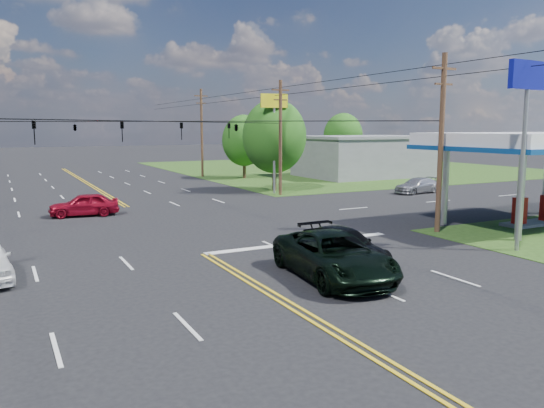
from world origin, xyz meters
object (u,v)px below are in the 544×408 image
retail_ne (364,157)px  polesign_se (526,101)px  suv_black (344,246)px  gas_canopy (538,144)px  tree_right_b (244,141)px  pole_ne (280,136)px  pole_se (441,141)px  tree_right_a (274,136)px  pole_right_far (202,132)px  tree_far_r (343,136)px  pickup_dkgreen (334,256)px

retail_ne → polesign_se: size_ratio=1.64×
polesign_se → suv_black: bearing=167.1°
gas_canopy → tree_right_b: bearing=95.0°
gas_canopy → pole_ne: 20.08m
retail_ne → pole_se: (-17.00, -29.00, 2.72)m
retail_ne → tree_right_b: size_ratio=1.98×
tree_right_a → suv_black: bearing=-111.2°
gas_canopy → pole_right_far: bearing=99.7°
pole_ne → tree_far_r: bearing=45.0°
pickup_dkgreen → retail_ne: bearing=57.5°
tree_right_a → pole_right_far: bearing=93.6°
pole_se → pole_ne: 18.00m
tree_right_a → suv_black: size_ratio=1.65×
pole_ne → tree_right_a: 3.16m
retail_ne → gas_canopy: bearing=-109.3°
tree_far_r → polesign_se: polesign_se is taller
tree_far_r → pickup_dkgreen: 53.81m
tree_right_b → suv_black: size_ratio=1.43×
pole_se → suv_black: (-8.32, -3.09, -4.20)m
tree_far_r → tree_right_b: bearing=-161.1°
tree_right_a → pickup_dkgreen: (-11.00, -25.83, -4.01)m
tree_far_r → retail_ne: bearing=-111.8°
pole_ne → retail_ne: bearing=32.9°
tree_far_r → suv_black: tree_far_r is taller
gas_canopy → polesign_se: size_ratio=1.43×
gas_canopy → tree_far_r: 42.55m
pole_se → tree_right_b: bearing=83.9°
suv_black → pole_se: bearing=20.3°
retail_ne → tree_right_b: bearing=163.5°
tree_right_b → tree_far_r: 18.50m
tree_right_b → pole_right_far: bearing=131.2°
tree_far_r → pickup_dkgreen: size_ratio=1.23×
pole_se → polesign_se: (0.00, -5.00, 1.90)m
suv_black → polesign_se: bearing=-13.0°
pole_right_far → pickup_dkgreen: (-10.00, -41.83, -4.31)m
pole_right_far → pole_ne: bearing=-90.0°
gas_canopy → retail_ne: bearing=70.7°
pole_se → suv_black: 9.82m
tree_right_b → polesign_se: (-3.50, -38.00, 2.60)m
retail_ne → pickup_dkgreen: bearing=-128.6°
tree_right_a → pickup_dkgreen: bearing=-113.1°
tree_far_r → suv_black: 51.44m
retail_ne → pickup_dkgreen: (-27.00, -33.83, -1.34)m
pole_ne → tree_far_r: (21.00, 21.00, -0.37)m
retail_ne → gas_canopy: (-10.50, -30.00, 2.51)m
pole_se → tree_far_r: 44.30m
pole_ne → tree_right_b: 15.42m
suv_black → tree_far_r: bearing=55.1°
pole_se → pole_ne: bearing=90.0°
retail_ne → tree_right_a: bearing=-153.4°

